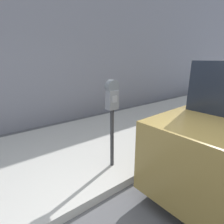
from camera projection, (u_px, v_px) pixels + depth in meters
The scene contains 4 objects.
sidewalk at pixel (71, 150), 3.48m from camera, with size 24.00×2.80×0.13m.
building_facade at pixel (29, 30), 4.32m from camera, with size 24.00×0.30×4.99m.
parking_meter at pixel (112, 106), 2.61m from camera, with size 0.20×0.13×1.40m.
fire_hydrant at pixel (207, 110), 4.50m from camera, with size 0.26×0.26×0.84m.
Camera 1 is at (-1.26, -0.76, 1.80)m, focal length 28.00 mm.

